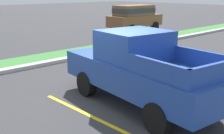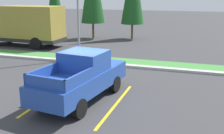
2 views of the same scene
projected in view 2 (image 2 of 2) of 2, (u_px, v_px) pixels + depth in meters
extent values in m
plane|color=#38383A|center=(86.00, 92.00, 12.91)|extent=(120.00, 120.00, 0.00)
cube|color=yellow|center=(50.00, 96.00, 12.47)|extent=(0.12, 4.80, 0.01)
cube|color=yellow|center=(116.00, 104.00, 11.54)|extent=(0.12, 4.80, 0.01)
cube|color=#B2B2AD|center=(117.00, 65.00, 17.48)|extent=(56.00, 0.40, 0.15)
cube|color=#42843D|center=(122.00, 62.00, 18.50)|extent=(56.00, 1.80, 0.06)
cylinder|color=black|center=(83.00, 79.00, 13.61)|extent=(0.38, 0.79, 0.76)
cylinder|color=black|center=(115.00, 84.00, 12.90)|extent=(0.38, 0.79, 0.76)
cylinder|color=black|center=(42.00, 101.00, 10.91)|extent=(0.38, 0.79, 0.76)
cylinder|color=black|center=(79.00, 108.00, 10.20)|extent=(0.38, 0.79, 0.76)
cube|color=#23479E|center=(81.00, 81.00, 11.78)|extent=(2.56, 5.40, 0.76)
cube|color=#23479E|center=(84.00, 61.00, 11.83)|extent=(1.95, 1.82, 0.84)
cube|color=#2D3842|center=(94.00, 56.00, 12.53)|extent=(1.61, 0.27, 0.63)
cube|color=#23479E|center=(42.00, 73.00, 10.71)|extent=(0.35, 1.90, 0.44)
cube|color=#23479E|center=(80.00, 79.00, 10.00)|extent=(0.35, 1.90, 0.44)
cube|color=#23479E|center=(45.00, 83.00, 9.57)|extent=(1.80, 0.33, 0.44)
cube|color=silver|center=(108.00, 71.00, 14.06)|extent=(1.81, 0.39, 0.28)
cylinder|color=black|center=(10.00, 37.00, 25.78)|extent=(1.01, 0.33, 1.00)
cylinder|color=black|center=(36.00, 44.00, 22.36)|extent=(1.01, 0.33, 1.00)
cylinder|color=black|center=(51.00, 39.00, 24.36)|extent=(1.01, 0.33, 1.00)
cube|color=#262626|center=(26.00, 38.00, 23.90)|extent=(6.86, 2.48, 0.30)
cube|color=#AD231E|center=(0.00, 24.00, 24.44)|extent=(1.66, 2.34, 1.90)
cube|color=olive|center=(32.00, 22.00, 23.26)|extent=(5.06, 2.53, 2.60)
cylinder|color=gray|center=(78.00, 5.00, 18.26)|extent=(0.14, 0.14, 7.39)
cylinder|color=brown|center=(56.00, 30.00, 29.58)|extent=(0.20, 0.20, 1.26)
cylinder|color=brown|center=(93.00, 31.00, 27.64)|extent=(0.20, 0.20, 1.59)
cylinder|color=brown|center=(132.00, 31.00, 27.31)|extent=(0.20, 0.20, 1.52)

